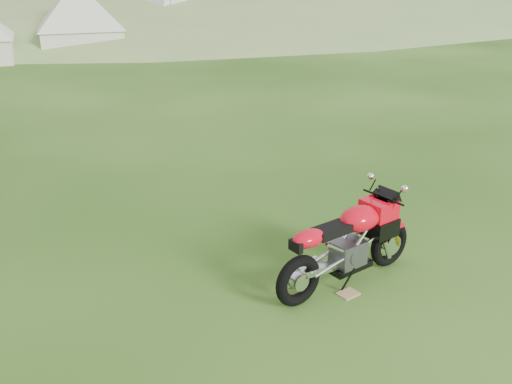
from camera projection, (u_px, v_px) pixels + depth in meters
ground at (282, 275)px, 6.80m from camera, size 120.00×120.00×0.00m
hillside at (211, 6)px, 49.90m from camera, size 80.00×64.00×8.00m
hedgerow at (211, 6)px, 49.90m from camera, size 36.00×1.20×8.60m
sport_motorcycle at (348, 238)px, 6.41m from camera, size 1.95×0.51×1.17m
plywood_board at (348, 294)px, 6.40m from camera, size 0.22×0.18×0.02m
tent_mid at (79, 18)px, 23.33m from camera, size 3.97×3.97×2.76m
tent_right at (153, 9)px, 28.14m from camera, size 3.77×3.77×2.73m
caravan at (185, 15)px, 28.08m from camera, size 4.96×3.20×2.14m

